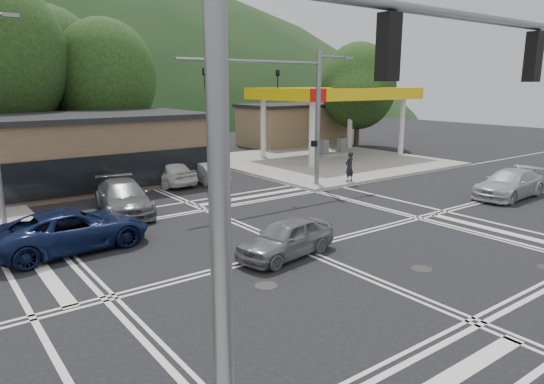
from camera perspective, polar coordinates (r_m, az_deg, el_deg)
ground at (r=18.35m, az=3.23°, el=-6.70°), size 120.00×120.00×0.00m
sidewalk_ne at (r=38.96m, az=6.04°, el=3.70°), size 16.00×16.00×0.15m
gas_station_canopy at (r=40.59m, az=7.34°, el=11.07°), size 12.32×8.34×5.75m
convenience_store at (r=49.50m, az=2.48°, el=7.78°), size 10.00×6.00×3.80m
tree_n_c at (r=39.18m, az=-19.10°, el=12.57°), size 7.60×7.60×10.87m
tree_n_e at (r=42.26m, az=-24.85°, el=12.95°), size 8.40×8.40×11.98m
tree_ne at (r=48.39m, az=10.13°, el=12.16°), size 7.20×7.20×9.99m
signal_mast_ne at (r=28.08m, az=3.52°, el=10.57°), size 11.65×0.30×8.00m
signal_mast_sw at (r=7.00m, az=6.61°, el=4.79°), size 9.14×0.28×8.00m
car_blue_west at (r=19.49m, az=-22.41°, el=-4.12°), size 5.73×2.98×1.54m
car_grey_center at (r=17.38m, az=1.66°, el=-5.42°), size 4.23×2.26×1.37m
car_silver_east at (r=29.34m, az=26.17°, el=0.88°), size 5.25×2.31×1.50m
car_queue_a at (r=30.60m, az=-7.81°, el=2.33°), size 1.55×4.07×1.32m
car_queue_b at (r=30.29m, az=-12.47°, el=2.31°), size 2.58×4.93×1.60m
car_northbound at (r=24.14m, az=-17.08°, el=-0.61°), size 3.03×5.61×1.54m
pedestrian at (r=30.23m, az=9.09°, el=2.96°), size 0.73×0.54×1.86m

